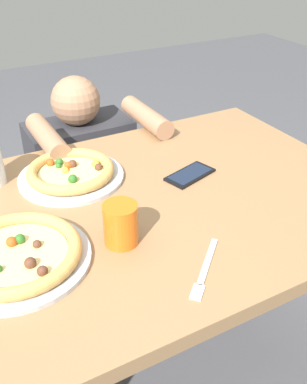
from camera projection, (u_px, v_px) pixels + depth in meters
The scene contains 8 objects.
ground_plane at pixel (137, 381), 1.57m from camera, with size 8.00×8.00×0.00m, color #4C4C51.
dining_table at pixel (132, 237), 1.22m from camera, with size 1.35×0.86×0.75m.
pizza_near at pixel (17, 255), 0.97m from camera, with size 0.32×0.32×0.04m.
pizza_far at pixel (71, 173), 1.28m from camera, with size 0.30×0.30×0.04m.
drink_cup_colored at pixel (121, 224), 1.01m from camera, with size 0.08×0.08×0.10m.
fork at pixel (205, 270), 0.95m from camera, with size 0.16×0.15×0.00m.
cell_phone at pixel (190, 175), 1.30m from camera, with size 0.16×0.11×0.01m.
diner_seated at pixel (85, 192), 1.89m from camera, with size 0.44×0.53×0.90m.
Camera 1 is at (-0.41, -0.88, 1.40)m, focal length 41.37 mm.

